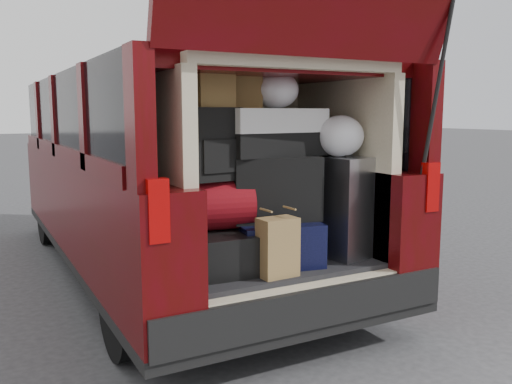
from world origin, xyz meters
TOP-DOWN VIEW (x-y plane):
  - ground at (0.00, 0.00)m, footprint 80.00×80.00m
  - minivan at (0.00, 1.86)m, footprint 1.90×5.35m
  - load_floor at (0.00, 0.28)m, footprint 1.24×1.05m
  - black_hardshell at (-0.40, 0.16)m, footprint 0.46×0.61m
  - navy_hardshell at (0.03, 0.17)m, footprint 0.60×0.68m
  - silver_roller at (0.47, 0.08)m, footprint 0.35×0.47m
  - kraft_bag at (-0.11, -0.15)m, footprint 0.22×0.15m
  - red_duffel at (-0.37, 0.17)m, footprint 0.50×0.37m
  - black_soft_case at (0.03, 0.15)m, footprint 0.60×0.43m
  - backpack at (-0.37, 0.14)m, footprint 0.31×0.22m
  - twotone_duffel at (0.05, 0.20)m, footprint 0.67×0.38m
  - grocery_sack_lower at (-0.37, 0.17)m, footprint 0.23×0.20m
  - grocery_sack_upper at (-0.12, 0.26)m, footprint 0.22×0.18m
  - plastic_bag_center at (0.09, 0.22)m, footprint 0.30×0.28m
  - plastic_bag_right at (0.46, 0.05)m, footprint 0.32×0.30m

SIDE VIEW (x-z plane):
  - ground at x=0.00m, z-range 0.00..0.00m
  - load_floor at x=0.00m, z-range 0.00..0.55m
  - black_hardshell at x=-0.40m, z-range 0.55..0.78m
  - navy_hardshell at x=0.03m, z-range 0.55..0.81m
  - kraft_bag at x=-0.11m, z-range 0.55..0.89m
  - silver_roller at x=0.47m, z-range 0.55..1.19m
  - minivan at x=0.00m, z-range -0.47..2.29m
  - red_duffel at x=-0.37m, z-range 0.78..1.08m
  - black_soft_case at x=0.03m, z-range 0.81..1.20m
  - backpack at x=-0.37m, z-range 1.08..1.50m
  - plastic_bag_right at x=0.46m, z-range 1.19..1.45m
  - twotone_duffel at x=0.05m, z-range 1.20..1.49m
  - grocery_sack_upper at x=-0.12m, z-range 1.49..1.69m
  - grocery_sack_lower at x=-0.37m, z-range 1.50..1.70m
  - plastic_bag_center at x=0.09m, z-range 1.49..1.72m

